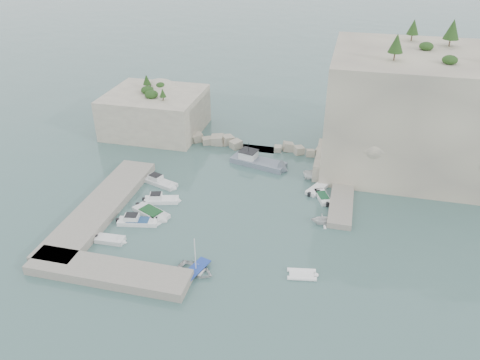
% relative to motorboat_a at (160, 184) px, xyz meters
% --- Properties ---
extents(ground, '(400.00, 400.00, 0.00)m').
position_rel_motorboat_a_xyz_m(ground, '(12.14, -7.20, 0.00)').
color(ground, '#456865').
rests_on(ground, ground).
extents(cliff_east, '(26.00, 22.00, 17.00)m').
position_rel_motorboat_a_xyz_m(cliff_east, '(35.14, 15.80, 8.50)').
color(cliff_east, beige).
rests_on(cliff_east, ground).
extents(cliff_terrace, '(8.00, 10.00, 2.50)m').
position_rel_motorboat_a_xyz_m(cliff_terrace, '(25.14, 10.80, 1.25)').
color(cliff_terrace, beige).
rests_on(cliff_terrace, ground).
extents(outcrop_west, '(16.00, 14.00, 7.00)m').
position_rel_motorboat_a_xyz_m(outcrop_west, '(-7.86, 17.80, 3.50)').
color(outcrop_west, beige).
rests_on(outcrop_west, ground).
extents(quay_west, '(5.00, 24.00, 1.10)m').
position_rel_motorboat_a_xyz_m(quay_west, '(-4.86, -8.20, 0.55)').
color(quay_west, '#9E9689').
rests_on(quay_west, ground).
extents(quay_south, '(18.00, 4.00, 1.10)m').
position_rel_motorboat_a_xyz_m(quay_south, '(2.14, -19.70, 0.55)').
color(quay_south, '#9E9689').
rests_on(quay_south, ground).
extents(ledge_east, '(3.00, 16.00, 0.80)m').
position_rel_motorboat_a_xyz_m(ledge_east, '(25.64, 2.80, 0.40)').
color(ledge_east, '#9E9689').
rests_on(ledge_east, ground).
extents(breakwater, '(28.00, 3.00, 1.40)m').
position_rel_motorboat_a_xyz_m(breakwater, '(11.14, 14.80, 0.70)').
color(breakwater, beige).
rests_on(breakwater, ground).
extents(motorboat_a, '(6.09, 3.58, 1.40)m').
position_rel_motorboat_a_xyz_m(motorboat_a, '(0.00, 0.00, 0.00)').
color(motorboat_a, silver).
rests_on(motorboat_a, ground).
extents(motorboat_b, '(5.27, 2.89, 1.40)m').
position_rel_motorboat_a_xyz_m(motorboat_b, '(1.99, -4.39, 0.00)').
color(motorboat_b, white).
rests_on(motorboat_b, ground).
extents(motorboat_c, '(6.00, 4.34, 0.70)m').
position_rel_motorboat_a_xyz_m(motorboat_c, '(1.84, -7.53, 0.00)').
color(motorboat_c, silver).
rests_on(motorboat_c, ground).
extents(motorboat_d, '(5.71, 2.61, 1.40)m').
position_rel_motorboat_a_xyz_m(motorboat_d, '(1.09, -9.88, 0.00)').
color(motorboat_d, white).
rests_on(motorboat_d, ground).
extents(motorboat_e, '(3.81, 1.70, 0.70)m').
position_rel_motorboat_a_xyz_m(motorboat_e, '(-0.59, -14.07, 0.00)').
color(motorboat_e, silver).
rests_on(motorboat_e, ground).
extents(rowboat, '(4.92, 4.13, 0.87)m').
position_rel_motorboat_a_xyz_m(rowboat, '(11.07, -16.86, 0.00)').
color(rowboat, white).
rests_on(rowboat, ground).
extents(inflatable_dinghy, '(3.63, 2.20, 0.44)m').
position_rel_motorboat_a_xyz_m(inflatable_dinghy, '(22.28, -14.70, 0.00)').
color(inflatable_dinghy, white).
rests_on(inflatable_dinghy, ground).
extents(tender_east_a, '(3.51, 3.21, 1.56)m').
position_rel_motorboat_a_xyz_m(tender_east_a, '(23.56, -4.33, 0.00)').
color(tender_east_a, white).
rests_on(tender_east_a, ground).
extents(tender_east_b, '(2.92, 4.40, 0.70)m').
position_rel_motorboat_a_xyz_m(tender_east_b, '(23.11, 1.56, 0.00)').
color(tender_east_b, white).
rests_on(tender_east_b, ground).
extents(tender_east_c, '(3.44, 4.87, 0.70)m').
position_rel_motorboat_a_xyz_m(tender_east_c, '(22.20, 3.69, 0.00)').
color(tender_east_c, white).
rests_on(tender_east_c, ground).
extents(tender_east_d, '(4.47, 2.75, 1.62)m').
position_rel_motorboat_a_xyz_m(tender_east_d, '(21.77, 6.87, 0.00)').
color(tender_east_d, white).
rests_on(tender_east_d, ground).
extents(work_boat, '(9.85, 5.00, 2.20)m').
position_rel_motorboat_a_xyz_m(work_boat, '(12.53, 9.14, 0.00)').
color(work_boat, slate).
rests_on(work_boat, ground).
extents(rowboat_mast, '(0.10, 0.10, 4.20)m').
position_rel_motorboat_a_xyz_m(rowboat_mast, '(11.07, -16.86, 2.54)').
color(rowboat_mast, white).
rests_on(rowboat_mast, rowboat).
extents(vegetation, '(53.48, 13.88, 13.40)m').
position_rel_motorboat_a_xyz_m(vegetation, '(29.97, 17.20, 17.93)').
color(vegetation, '#1E4219').
rests_on(vegetation, ground).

